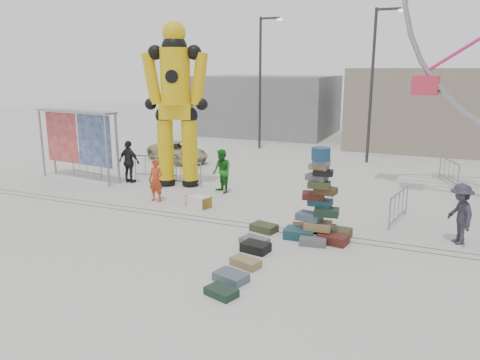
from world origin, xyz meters
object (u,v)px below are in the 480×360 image
at_px(crash_test_dummy, 176,99).
at_px(steamer_trunk, 199,202).
at_px(barricade_wheel_front, 399,207).
at_px(pedestrian_black, 129,162).
at_px(pedestrian_green, 222,171).
at_px(lamp_post_right, 374,79).
at_px(barricade_wheel_back, 449,172).
at_px(pedestrian_red, 156,180).
at_px(pedestrian_grey, 460,214).
at_px(parked_suv, 178,152).
at_px(banner_scaffold, 77,128).
at_px(lamp_post_left, 262,77).
at_px(barricade_dummy_b, 156,167).
at_px(barricade_dummy_a, 87,164).
at_px(barricade_dummy_c, 181,173).
at_px(suitcase_tower, 318,214).

xyz_separation_m(crash_test_dummy, steamer_trunk, (2.33, -2.52, -3.55)).
xyz_separation_m(barricade_wheel_front, pedestrian_black, (-11.59, 1.12, 0.40)).
bearing_deg(pedestrian_green, steamer_trunk, -50.80).
relative_size(lamp_post_right, barricade_wheel_back, 4.00).
xyz_separation_m(barricade_wheel_back, pedestrian_red, (-10.45, -7.45, 0.28)).
xyz_separation_m(lamp_post_right, pedestrian_grey, (4.12, -11.24, -3.58)).
xyz_separation_m(pedestrian_black, parked_suv, (-0.52, 5.11, -0.42)).
relative_size(lamp_post_right, banner_scaffold, 1.79).
bearing_deg(crash_test_dummy, lamp_post_right, 33.14).
bearing_deg(pedestrian_green, lamp_post_right, 98.94).
bearing_deg(pedestrian_red, lamp_post_left, 90.15).
distance_m(barricade_wheel_back, pedestrian_black, 14.25).
xyz_separation_m(banner_scaffold, barricade_dummy_b, (3.06, 1.57, -1.84)).
height_order(barricade_wheel_front, pedestrian_grey, pedestrian_grey).
xyz_separation_m(steamer_trunk, barricade_wheel_front, (6.98, 1.03, 0.35)).
relative_size(lamp_post_left, barricade_wheel_front, 4.00).
bearing_deg(barricade_dummy_a, banner_scaffold, -60.27).
bearing_deg(lamp_post_left, crash_test_dummy, -89.82).
height_order(barricade_dummy_a, pedestrian_green, pedestrian_green).
bearing_deg(lamp_post_left, barricade_dummy_b, -99.68).
distance_m(lamp_post_right, barricade_dummy_c, 11.51).
height_order(crash_test_dummy, parked_suv, crash_test_dummy).
height_order(pedestrian_black, parked_suv, pedestrian_black).
bearing_deg(barricade_dummy_a, pedestrian_grey, 0.20).
height_order(lamp_post_left, pedestrian_green, lamp_post_left).
relative_size(lamp_post_left, barricade_dummy_b, 4.00).
relative_size(steamer_trunk, barricade_dummy_c, 0.43).
height_order(lamp_post_right, barricade_wheel_front, lamp_post_right).
relative_size(banner_scaffold, pedestrian_grey, 2.46).
bearing_deg(parked_suv, barricade_dummy_c, -124.42).
height_order(barricade_dummy_b, barricade_wheel_back, same).
distance_m(lamp_post_right, barricade_wheel_back, 6.55).
xyz_separation_m(lamp_post_right, suitcase_tower, (0.22, -12.45, -3.70)).
distance_m(barricade_dummy_b, pedestrian_black, 1.37).
height_order(pedestrian_red, pedestrian_grey, pedestrian_grey).
distance_m(pedestrian_red, pedestrian_green, 2.80).
xyz_separation_m(lamp_post_left, pedestrian_grey, (11.12, -13.24, -3.58)).
bearing_deg(pedestrian_black, steamer_trunk, 161.63).
bearing_deg(barricade_wheel_back, banner_scaffold, -90.98).
distance_m(barricade_wheel_front, pedestrian_black, 11.65).
distance_m(lamp_post_left, barricade_dummy_c, 11.03).
relative_size(steamer_trunk, barricade_wheel_back, 0.43).
distance_m(barricade_dummy_b, pedestrian_green, 4.10).
height_order(crash_test_dummy, barricade_wheel_front, crash_test_dummy).
bearing_deg(pedestrian_green, pedestrian_grey, 21.60).
distance_m(lamp_post_left, barricade_wheel_front, 15.65).
distance_m(barricade_wheel_back, parked_suv, 13.71).
bearing_deg(lamp_post_left, barricade_wheel_front, -51.97).
bearing_deg(pedestrian_grey, steamer_trunk, -116.54).
height_order(lamp_post_left, pedestrian_black, lamp_post_left).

